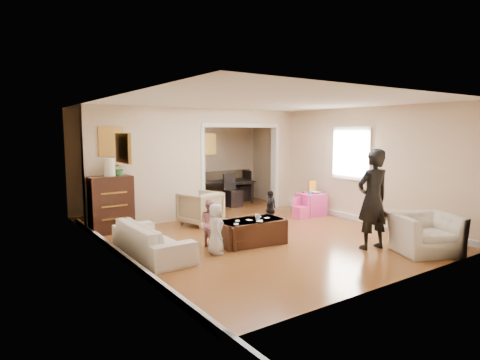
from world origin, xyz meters
TOP-DOWN VIEW (x-y plane):
  - floor at (0.00, 0.00)m, footprint 7.00×7.00m
  - partition_left at (-1.38, 1.80)m, footprint 2.75×0.18m
  - partition_right at (2.48, 1.80)m, footprint 0.55×0.18m
  - partition_header at (1.10, 1.80)m, footprint 2.22×0.18m
  - window_pane at (2.73, -0.40)m, footprint 0.03×0.95m
  - framed_art_partition at (-2.20, 1.70)m, footprint 0.45×0.03m
  - framed_art_sofa_wall at (-2.71, -0.60)m, footprint 0.03×0.55m
  - framed_art_alcove at (1.10, 3.44)m, footprint 0.45×0.03m
  - sofa at (-2.22, -0.44)m, footprint 0.77×1.89m
  - armchair_back at (-0.46, 1.10)m, footprint 0.98×1.00m
  - armchair_front at (1.66, -2.93)m, footprint 1.29×1.23m
  - dresser at (-2.30, 1.51)m, footprint 0.84×0.47m
  - table_lamp at (-2.30, 1.51)m, footprint 0.22×0.22m
  - potted_plant at (-2.10, 1.51)m, footprint 0.27×0.23m
  - coffee_table at (-0.46, -0.84)m, footprint 1.27×0.78m
  - coffee_cup at (-0.36, -0.89)m, footprint 0.12×0.12m
  - play_table at (2.26, 0.40)m, footprint 0.66×0.66m
  - cereal_box at (2.38, 0.50)m, footprint 0.21×0.10m
  - cyan_cup at (2.16, 0.35)m, footprint 0.08×0.08m
  - toy_block at (2.14, 0.52)m, footprint 0.09×0.07m
  - play_bowl at (2.31, 0.28)m, footprint 0.26×0.26m
  - dining_table at (1.35, 3.15)m, footprint 2.03×1.43m
  - adult_person at (1.11, -2.27)m, footprint 0.71×0.53m
  - child_kneel_a at (-1.31, -0.99)m, footprint 0.39×0.49m
  - child_kneel_b at (-1.16, -0.54)m, footprint 0.39×0.46m
  - child_toddler at (0.59, -0.09)m, footprint 0.52×0.42m
  - craft_papers at (-0.47, -0.88)m, footprint 0.88×0.44m

SIDE VIEW (x-z plane):
  - floor at x=0.00m, z-range 0.00..0.00m
  - coffee_table at x=-0.46m, z-range 0.00..0.45m
  - play_table at x=2.26m, z-range 0.00..0.55m
  - sofa at x=-2.22m, z-range 0.00..0.55m
  - dining_table at x=1.35m, z-range 0.00..0.65m
  - armchair_front at x=1.66m, z-range 0.00..0.66m
  - armchair_back at x=-0.46m, z-range 0.00..0.73m
  - child_toddler at x=0.59m, z-range 0.00..0.83m
  - child_kneel_b at x=-1.16m, z-range 0.00..0.85m
  - child_kneel_a at x=-1.31m, z-range 0.00..0.86m
  - craft_papers at x=-0.47m, z-range 0.45..0.45m
  - coffee_cup at x=-0.36m, z-range 0.45..0.55m
  - toy_block at x=2.14m, z-range 0.55..0.60m
  - play_bowl at x=2.31m, z-range 0.55..0.60m
  - dresser at x=-2.30m, z-range 0.00..1.15m
  - cyan_cup at x=2.16m, z-range 0.55..0.63m
  - cereal_box at x=2.38m, z-range 0.55..0.85m
  - adult_person at x=1.11m, z-range 0.00..1.76m
  - partition_left at x=-1.38m, z-range 0.00..2.60m
  - partition_right at x=2.48m, z-range 0.00..2.60m
  - potted_plant at x=-2.10m, z-range 1.15..1.45m
  - table_lamp at x=-2.30m, z-range 1.15..1.51m
  - window_pane at x=2.73m, z-range 1.00..2.10m
  - framed_art_alcove at x=1.10m, z-range 1.42..1.98m
  - framed_art_sofa_wall at x=-2.71m, z-range 1.60..2.00m
  - framed_art_partition at x=-2.20m, z-range 1.58..2.12m
  - partition_header at x=1.10m, z-range 2.25..2.60m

